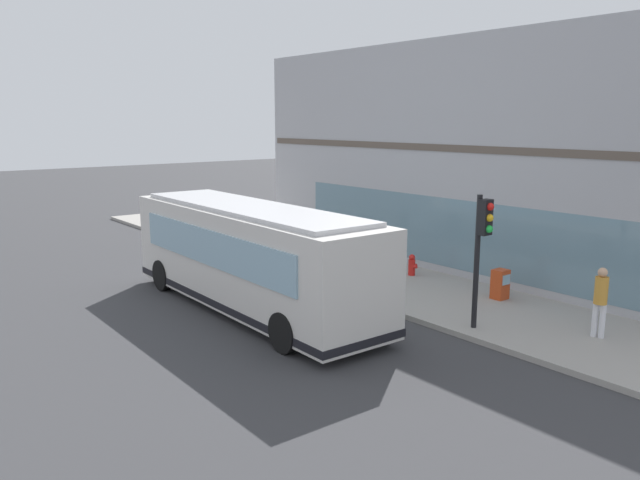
{
  "coord_description": "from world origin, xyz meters",
  "views": [
    {
      "loc": [
        -9.51,
        -14.08,
        5.45
      ],
      "look_at": [
        1.96,
        0.38,
        1.87
      ],
      "focal_mm": 34.85,
      "sensor_mm": 36.0,
      "label": 1
    }
  ],
  "objects_px": {
    "pedestrian_by_light_pole": "(336,235)",
    "newspaper_vending_box": "(500,284)",
    "city_bus_nearside": "(250,258)",
    "fire_hydrant": "(412,265)",
    "pedestrian_near_hydrant": "(601,297)",
    "traffic_light_near_corner": "(482,237)"
  },
  "relations": [
    {
      "from": "traffic_light_near_corner",
      "to": "fire_hydrant",
      "type": "height_order",
      "value": "traffic_light_near_corner"
    },
    {
      "from": "fire_hydrant",
      "to": "pedestrian_near_hydrant",
      "type": "xyz_separation_m",
      "value": [
        -0.99,
        -7.21,
        0.66
      ]
    },
    {
      "from": "pedestrian_near_hydrant",
      "to": "pedestrian_by_light_pole",
      "type": "xyz_separation_m",
      "value": [
        0.28,
        10.45,
        -0.01
      ]
    },
    {
      "from": "pedestrian_by_light_pole",
      "to": "traffic_light_near_corner",
      "type": "bearing_deg",
      "value": -104.24
    },
    {
      "from": "city_bus_nearside",
      "to": "traffic_light_near_corner",
      "type": "relative_size",
      "value": 2.9
    },
    {
      "from": "newspaper_vending_box",
      "to": "pedestrian_by_light_pole",
      "type": "bearing_deg",
      "value": 95.49
    },
    {
      "from": "traffic_light_near_corner",
      "to": "pedestrian_near_hydrant",
      "type": "relative_size",
      "value": 1.96
    },
    {
      "from": "pedestrian_near_hydrant",
      "to": "newspaper_vending_box",
      "type": "height_order",
      "value": "pedestrian_near_hydrant"
    },
    {
      "from": "traffic_light_near_corner",
      "to": "city_bus_nearside",
      "type": "bearing_deg",
      "value": 122.44
    },
    {
      "from": "traffic_light_near_corner",
      "to": "pedestrian_by_light_pole",
      "type": "height_order",
      "value": "traffic_light_near_corner"
    },
    {
      "from": "city_bus_nearside",
      "to": "traffic_light_near_corner",
      "type": "distance_m",
      "value": 6.53
    },
    {
      "from": "fire_hydrant",
      "to": "pedestrian_near_hydrant",
      "type": "distance_m",
      "value": 7.31
    },
    {
      "from": "traffic_light_near_corner",
      "to": "newspaper_vending_box",
      "type": "xyz_separation_m",
      "value": [
        2.74,
        1.3,
        -1.97
      ]
    },
    {
      "from": "pedestrian_by_light_pole",
      "to": "newspaper_vending_box",
      "type": "height_order",
      "value": "pedestrian_by_light_pole"
    },
    {
      "from": "newspaper_vending_box",
      "to": "pedestrian_near_hydrant",
      "type": "bearing_deg",
      "value": -104.81
    },
    {
      "from": "traffic_light_near_corner",
      "to": "newspaper_vending_box",
      "type": "distance_m",
      "value": 3.62
    },
    {
      "from": "pedestrian_near_hydrant",
      "to": "city_bus_nearside",
      "type": "bearing_deg",
      "value": 124.38
    },
    {
      "from": "pedestrian_by_light_pole",
      "to": "newspaper_vending_box",
      "type": "distance_m",
      "value": 6.95
    },
    {
      "from": "newspaper_vending_box",
      "to": "city_bus_nearside",
      "type": "bearing_deg",
      "value": 146.28
    },
    {
      "from": "traffic_light_near_corner",
      "to": "pedestrian_by_light_pole",
      "type": "xyz_separation_m",
      "value": [
        2.08,
        8.2,
        -1.4
      ]
    },
    {
      "from": "newspaper_vending_box",
      "to": "traffic_light_near_corner",
      "type": "bearing_deg",
      "value": -154.62
    },
    {
      "from": "city_bus_nearside",
      "to": "pedestrian_by_light_pole",
      "type": "relative_size",
      "value": 5.73
    }
  ]
}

